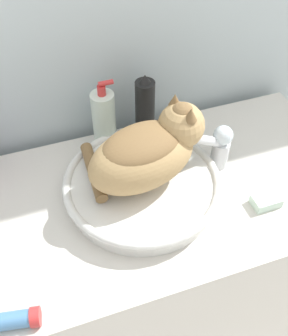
% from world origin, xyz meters
% --- Properties ---
extents(wall_back, '(8.00, 0.05, 2.40)m').
position_xyz_m(wall_back, '(0.00, 0.57, 1.20)').
color(wall_back, silver).
rests_on(wall_back, ground_plane).
extents(vanity_counter, '(1.09, 0.51, 0.88)m').
position_xyz_m(vanity_counter, '(0.00, 0.26, 0.44)').
color(vanity_counter, beige).
rests_on(vanity_counter, ground_plane).
extents(sink_basin, '(0.37, 0.37, 0.05)m').
position_xyz_m(sink_basin, '(0.01, 0.26, 0.91)').
color(sink_basin, silver).
rests_on(sink_basin, vanity_counter).
extents(cat, '(0.29, 0.24, 0.18)m').
position_xyz_m(cat, '(0.03, 0.27, 1.02)').
color(cat, tan).
rests_on(cat, sink_basin).
extents(faucet, '(0.15, 0.05, 0.15)m').
position_xyz_m(faucet, '(0.22, 0.29, 0.96)').
color(faucet, silver).
rests_on(faucet, vanity_counter).
extents(soap_pump_bottle, '(0.06, 0.06, 0.20)m').
position_xyz_m(soap_pump_bottle, '(-0.02, 0.46, 0.97)').
color(soap_pump_bottle, silver).
rests_on(soap_pump_bottle, vanity_counter).
extents(hairspray_can_black, '(0.05, 0.05, 0.19)m').
position_xyz_m(hairspray_can_black, '(0.09, 0.46, 0.97)').
color(hairspray_can_black, black).
rests_on(hairspray_can_black, vanity_counter).
extents(cream_tube, '(0.16, 0.06, 0.04)m').
position_xyz_m(cream_tube, '(-0.34, 0.05, 0.90)').
color(cream_tube, '#4C7FB2').
rests_on(cream_tube, vanity_counter).
extents(soap_bar, '(0.07, 0.04, 0.02)m').
position_xyz_m(soap_bar, '(0.28, 0.14, 0.89)').
color(soap_bar, silver).
rests_on(soap_bar, vanity_counter).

